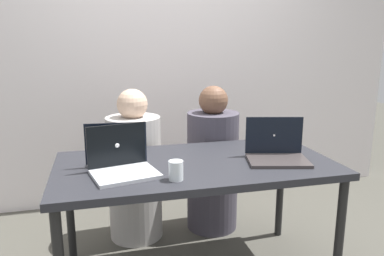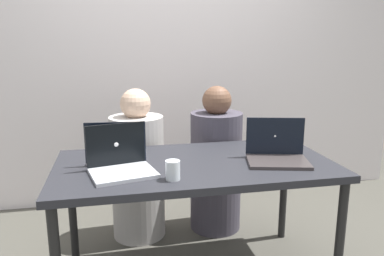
{
  "view_description": "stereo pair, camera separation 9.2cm",
  "coord_description": "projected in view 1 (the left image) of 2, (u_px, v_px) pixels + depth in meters",
  "views": [
    {
      "loc": [
        -0.52,
        -1.96,
        1.39
      ],
      "look_at": [
        0.0,
        0.08,
        0.91
      ],
      "focal_mm": 35.0,
      "sensor_mm": 36.0,
      "label": 1
    },
    {
      "loc": [
        -0.43,
        -1.98,
        1.39
      ],
      "look_at": [
        0.0,
        0.08,
        0.91
      ],
      "focal_mm": 35.0,
      "sensor_mm": 36.0,
      "label": 2
    }
  ],
  "objects": [
    {
      "name": "back_wall",
      "position": [
        158.0,
        65.0,
        3.24
      ],
      "size": [
        4.5,
        0.1,
        2.42
      ],
      "primitive_type": "cube",
      "color": "silver",
      "rests_on": "ground"
    },
    {
      "name": "laptop_front_left",
      "position": [
        122.0,
        164.0,
        1.93
      ],
      "size": [
        0.37,
        0.32,
        0.24
      ],
      "rotation": [
        0.0,
        0.0,
        0.23
      ],
      "color": "silver",
      "rests_on": "desk"
    },
    {
      "name": "person_on_right",
      "position": [
        213.0,
        166.0,
        2.81
      ],
      "size": [
        0.45,
        0.45,
        1.09
      ],
      "rotation": [
        0.0,
        0.0,
        2.94
      ],
      "color": "#46414D",
      "rests_on": "ground"
    },
    {
      "name": "desk",
      "position": [
        195.0,
        173.0,
        2.14
      ],
      "size": [
        1.56,
        0.79,
        0.73
      ],
      "color": "#26272C",
      "rests_on": "ground"
    },
    {
      "name": "person_on_left",
      "position": [
        135.0,
        173.0,
        2.68
      ],
      "size": [
        0.38,
        0.38,
        1.09
      ],
      "rotation": [
        0.0,
        0.0,
        3.15
      ],
      "color": "#B4AEAA",
      "rests_on": "ground"
    },
    {
      "name": "laptop_front_right",
      "position": [
        276.0,
        151.0,
        2.15
      ],
      "size": [
        0.38,
        0.32,
        0.24
      ],
      "rotation": [
        0.0,
        0.0,
        -0.24
      ],
      "color": "#3C3536",
      "rests_on": "desk"
    },
    {
      "name": "water_glass_left",
      "position": [
        176.0,
        172.0,
        1.84
      ],
      "size": [
        0.07,
        0.07,
        0.1
      ],
      "color": "white",
      "rests_on": "desk"
    },
    {
      "name": "laptop_back_left",
      "position": [
        117.0,
        153.0,
        2.12
      ],
      "size": [
        0.35,
        0.3,
        0.24
      ],
      "rotation": [
        0.0,
        0.0,
        3.06
      ],
      "color": "silver",
      "rests_on": "desk"
    }
  ]
}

